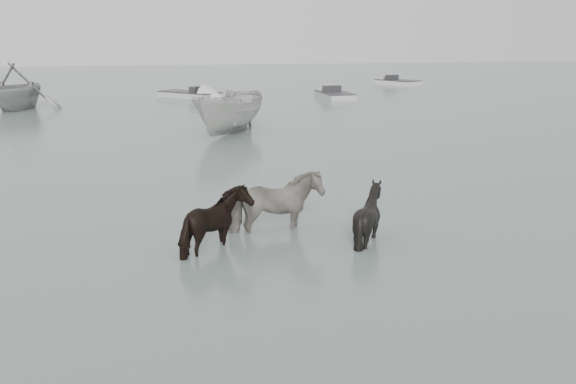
% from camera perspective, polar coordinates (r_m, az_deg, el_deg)
% --- Properties ---
extents(ground, '(140.00, 140.00, 0.00)m').
position_cam_1_polar(ground, '(13.32, 4.53, -3.95)').
color(ground, '#52625C').
rests_on(ground, ground).
extents(pony_pinto, '(2.00, 1.04, 1.63)m').
position_cam_1_polar(pony_pinto, '(13.36, -1.14, -0.20)').
color(pony_pinto, black).
rests_on(pony_pinto, ground).
extents(pony_dark, '(1.61, 1.73, 1.43)m').
position_cam_1_polar(pony_dark, '(12.32, -6.29, -2.03)').
color(pony_dark, black).
rests_on(pony_dark, ground).
extents(pony_black, '(1.61, 1.51, 1.46)m').
position_cam_1_polar(pony_black, '(13.00, 7.21, -1.12)').
color(pony_black, black).
rests_on(pony_black, ground).
extents(rowboat_trail, '(5.47, 5.95, 2.63)m').
position_cam_1_polar(rowboat_trail, '(37.73, -22.95, 8.77)').
color(rowboat_trail, gray).
rests_on(rowboat_trail, ground).
extents(boat_small, '(4.18, 5.13, 1.89)m').
position_cam_1_polar(boat_small, '(26.51, -5.19, 7.20)').
color(boat_small, '#A8A9A4').
rests_on(boat_small, ground).
extents(skiff_port, '(1.86, 5.07, 0.75)m').
position_cam_1_polar(skiff_port, '(40.83, 4.19, 8.83)').
color(skiff_port, '#A7A9A7').
rests_on(skiff_port, ground).
extents(skiff_mid, '(5.19, 5.18, 0.75)m').
position_cam_1_polar(skiff_mid, '(41.57, -8.73, 8.80)').
color(skiff_mid, '#AEB0AD').
rests_on(skiff_mid, ground).
extents(skiff_star, '(3.93, 4.85, 0.75)m').
position_cam_1_polar(skiff_star, '(51.79, 9.74, 9.79)').
color(skiff_star, '#BBBAB6').
rests_on(skiff_star, ground).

